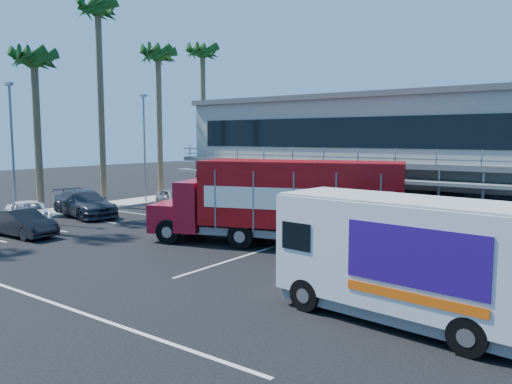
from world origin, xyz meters
The scene contains 15 objects.
ground centered at (0.00, 0.00, 0.00)m, with size 120.00×120.00×0.00m, color black.
building centered at (3.00, 14.94, 3.66)m, with size 22.40×12.00×7.30m.
curb_strip centered at (-15.00, 6.00, 0.08)m, with size 3.00×32.00×0.16m, color #A5A399.
palm_c centered at (-14.90, 3.00, 9.21)m, with size 2.80×2.80×10.75m.
palm_d centered at (-15.20, 8.00, 12.80)m, with size 2.80×2.80×14.75m.
palm_e centered at (-14.70, 13.00, 10.57)m, with size 2.80×2.80×12.25m.
palm_f centered at (-15.10, 18.50, 11.47)m, with size 2.80×2.80×13.25m.
light_pole_near centered at (-14.20, 1.00, 4.50)m, with size 0.50×0.25×8.09m.
light_pole_far centered at (-14.20, 11.00, 4.50)m, with size 0.50×0.25×8.09m.
red_truck centered at (2.24, 4.74, 2.15)m, with size 11.83×6.24×3.90m.
white_van centered at (9.99, -1.25, 1.78)m, with size 7.07×2.97×3.36m.
parked_car_b centered at (-9.50, -1.17, 0.68)m, with size 1.44×4.12×1.36m, color black.
parked_car_c centered at (-12.50, 0.80, 0.66)m, with size 2.20×4.77×1.33m, color white.
parked_car_d centered at (-12.50, 4.51, 0.82)m, with size 2.29×5.64×1.64m, color #2B2F39.
parked_car_e centered at (-11.02, 10.80, 0.66)m, with size 1.55×3.85×1.31m, color slate.
Camera 1 is at (14.52, -14.10, 4.97)m, focal length 35.00 mm.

